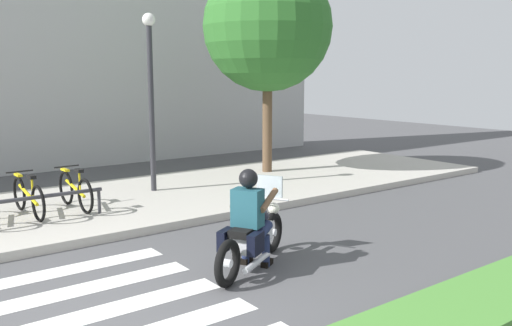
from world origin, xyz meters
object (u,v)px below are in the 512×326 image
(bicycle_4, at_px, (75,191))
(tree_near_rack, at_px, (268,27))
(bicycle_3, at_px, (28,197))
(motorcycle, at_px, (253,236))
(rider, at_px, (250,212))
(street_lamp, at_px, (151,87))

(bicycle_4, xyz_separation_m, tree_near_rack, (5.47, 1.07, 3.38))
(bicycle_3, bearing_deg, motorcycle, -65.77)
(bicycle_3, height_order, bicycle_4, bicycle_4)
(motorcycle, relative_size, bicycle_3, 1.11)
(bicycle_3, distance_m, bicycle_4, 0.85)
(motorcycle, xyz_separation_m, rider, (-0.07, -0.04, 0.36))
(motorcycle, xyz_separation_m, tree_near_rack, (4.41, 5.32, 3.44))
(bicycle_3, height_order, tree_near_rack, tree_near_rack)
(motorcycle, distance_m, tree_near_rack, 7.72)
(tree_near_rack, bearing_deg, motorcycle, -129.65)
(motorcycle, distance_m, bicycle_4, 4.37)
(bicycle_3, xyz_separation_m, bicycle_4, (0.85, -0.00, 0.01))
(street_lamp, bearing_deg, bicycle_3, -166.52)
(street_lamp, distance_m, tree_near_rack, 3.82)
(rider, bearing_deg, street_lamp, 78.91)
(bicycle_4, height_order, tree_near_rack, tree_near_rack)
(bicycle_3, bearing_deg, bicycle_4, -0.04)
(motorcycle, distance_m, bicycle_3, 4.66)
(motorcycle, bearing_deg, tree_near_rack, 50.35)
(rider, relative_size, street_lamp, 0.36)
(motorcycle, xyz_separation_m, bicycle_4, (-1.06, 4.24, 0.06))
(rider, height_order, bicycle_4, rider)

